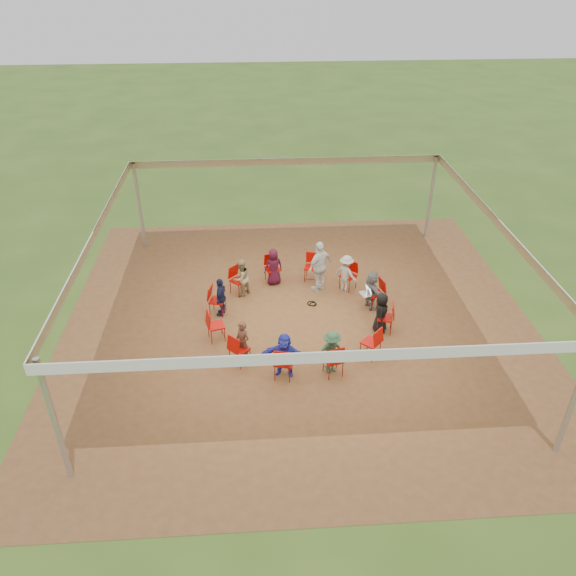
{
  "coord_description": "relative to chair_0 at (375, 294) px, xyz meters",
  "views": [
    {
      "loc": [
        -1.17,
        -12.83,
        9.11
      ],
      "look_at": [
        -0.29,
        0.3,
        0.96
      ],
      "focal_mm": 35.0,
      "sensor_mm": 36.0,
      "label": 1
    }
  ],
  "objects": [
    {
      "name": "chair_4",
      "position": [
        -3.95,
        0.99,
        0.0
      ],
      "size": [
        0.61,
        0.61,
        0.9
      ],
      "primitive_type": null,
      "rotation": [
        0.0,
        0.0,
        -2.34
      ],
      "color": "#B00902",
      "rests_on": "ground"
    },
    {
      "name": "person_seated_2",
      "position": [
        -2.87,
        1.5,
        0.14
      ],
      "size": [
        0.64,
        0.47,
        1.18
      ],
      "primitive_type": "imported",
      "rotation": [
        0.0,
        0.0,
        -2.86
      ],
      "color": "#3A0C1E",
      "rests_on": "ground"
    },
    {
      "name": "person_seated_8",
      "position": [
        -0.1,
        -1.19,
        0.14
      ],
      "size": [
        0.45,
        0.64,
        1.18
      ],
      "primitive_type": "imported",
      "rotation": [
        0.0,
        0.0,
        1.32
      ],
      "color": "black",
      "rests_on": "ground"
    },
    {
      "name": "person_seated_5",
      "position": [
        -3.82,
        -2.25,
        0.14
      ],
      "size": [
        0.5,
        0.5,
        1.18
      ],
      "primitive_type": "imported",
      "rotation": [
        0.0,
        0.0,
        -0.77
      ],
      "color": "#502E20",
      "rests_on": "ground"
    },
    {
      "name": "chair_3",
      "position": [
        -2.91,
        1.62,
        0.0
      ],
      "size": [
        0.52,
        0.54,
        0.9
      ],
      "primitive_type": null,
      "rotation": [
        0.0,
        0.0,
        -2.86
      ],
      "color": "#B00902",
      "rests_on": "ground"
    },
    {
      "name": "chair_9",
      "position": [
        -1.62,
        -2.91,
        0.0
      ],
      "size": [
        0.52,
        0.54,
        0.9
      ],
      "primitive_type": null,
      "rotation": [
        0.0,
        0.0,
        0.28
      ],
      "color": "#B00902",
      "rests_on": "ground"
    },
    {
      "name": "chair_1",
      "position": [
        -0.62,
        1.04,
        0.0
      ],
      "size": [
        0.61,
        0.61,
        0.9
      ],
      "primitive_type": null,
      "rotation": [
        0.0,
        0.0,
        2.37
      ],
      "color": "#B00902",
      "rests_on": "ground"
    },
    {
      "name": "person_seated_4",
      "position": [
        -4.43,
        -0.1,
        0.14
      ],
      "size": [
        0.51,
        0.75,
        1.18
      ],
      "primitive_type": "imported",
      "rotation": [
        0.0,
        0.0,
        -1.82
      ],
      "color": "#171B3E",
      "rests_on": "ground"
    },
    {
      "name": "person_seated_6",
      "position": [
        -2.81,
        -2.81,
        0.14
      ],
      "size": [
        1.16,
        0.66,
        1.18
      ],
      "primitive_type": "imported",
      "rotation": [
        0.0,
        0.0,
        -0.25
      ],
      "color": "#272FAE",
      "rests_on": "ground"
    },
    {
      "name": "ground",
      "position": [
        -2.26,
        -0.64,
        -0.45
      ],
      "size": [
        80.0,
        80.0,
        0.0
      ],
      "primitive_type": "plane",
      "color": "#38571B",
      "rests_on": "ground"
    },
    {
      "name": "chair_5",
      "position": [
        -4.54,
        -0.07,
        0.0
      ],
      "size": [
        0.53,
        0.51,
        0.9
      ],
      "primitive_type": null,
      "rotation": [
        0.0,
        0.0,
        -1.82
      ],
      "color": "#B00902",
      "rests_on": "ground"
    },
    {
      "name": "person_seated_1",
      "position": [
        -0.71,
        0.96,
        0.14
      ],
      "size": [
        0.81,
        0.8,
        1.18
      ],
      "primitive_type": "imported",
      "rotation": [
        0.0,
        0.0,
        2.37
      ],
      "color": "#9F9D8D",
      "rests_on": "ground"
    },
    {
      "name": "cable_coil",
      "position": [
        -1.8,
        0.24,
        -0.43
      ],
      "size": [
        0.32,
        0.32,
        0.03
      ],
      "rotation": [
        0.0,
        0.0,
        0.19
      ],
      "color": "black",
      "rests_on": "ground"
    },
    {
      "name": "chair_8",
      "position": [
        -2.84,
        -2.92,
        0.0
      ],
      "size": [
        0.51,
        0.53,
        0.9
      ],
      "primitive_type": null,
      "rotation": [
        0.0,
        0.0,
        -0.25
      ],
      "color": "#B00902",
      "rests_on": "ground"
    },
    {
      "name": "person_seated_7",
      "position": [
        -1.65,
        -2.79,
        0.14
      ],
      "size": [
        0.83,
        0.57,
        1.18
      ],
      "primitive_type": "imported",
      "rotation": [
        0.0,
        0.0,
        0.28
      ],
      "color": "#2B5035",
      "rests_on": "ground"
    },
    {
      "name": "person_seated_3",
      "position": [
        -3.86,
        0.91,
        0.14
      ],
      "size": [
        0.63,
        0.64,
        1.18
      ],
      "primitive_type": "imported",
      "rotation": [
        0.0,
        0.0,
        -2.34
      ],
      "color": "#998D5F",
      "rests_on": "ground"
    },
    {
      "name": "chair_11",
      "position": [
        0.02,
        -1.22,
        0.0
      ],
      "size": [
        0.53,
        0.51,
        0.9
      ],
      "primitive_type": null,
      "rotation": [
        0.0,
        0.0,
        1.32
      ],
      "color": "#B00902",
      "rests_on": "ground"
    },
    {
      "name": "chair_2",
      "position": [
        -1.69,
        1.64,
        0.0
      ],
      "size": [
        0.51,
        0.53,
        0.9
      ],
      "primitive_type": null,
      "rotation": [
        0.0,
        0.0,
        2.9
      ],
      "color": "#B00902",
      "rests_on": "ground"
    },
    {
      "name": "chair_10",
      "position": [
        -0.57,
        -2.28,
        0.0
      ],
      "size": [
        0.61,
        0.61,
        0.9
      ],
      "primitive_type": null,
      "rotation": [
        0.0,
        0.0,
        0.8
      ],
      "color": "#B00902",
      "rests_on": "ground"
    },
    {
      "name": "person_seated_0",
      "position": [
        -0.12,
        -0.03,
        0.14
      ],
      "size": [
        0.69,
        1.16,
        1.18
      ],
      "primitive_type": "imported",
      "rotation": [
        0.0,
        0.0,
        1.85
      ],
      "color": "slate",
      "rests_on": "ground"
    },
    {
      "name": "dirt_patch",
      "position": [
        -2.26,
        -0.64,
        -0.44
      ],
      "size": [
        13.0,
        13.0,
        0.0
      ],
      "primitive_type": "plane",
      "color": "brown",
      "rests_on": "ground"
    },
    {
      "name": "tent",
      "position": [
        -2.26,
        -0.64,
        1.92
      ],
      "size": [
        10.33,
        10.33,
        3.0
      ],
      "color": "#B2B2B7",
      "rests_on": "ground"
    },
    {
      "name": "laptop",
      "position": [
        -0.27,
        -0.08,
        0.12
      ],
      "size": [
        0.36,
        0.41,
        0.24
      ],
      "rotation": [
        0.0,
        0.0,
        1.85
      ],
      "color": "#B7B7BC",
      "rests_on": "ground"
    },
    {
      "name": "chair_0",
      "position": [
        0.0,
        0.0,
        0.0
      ],
      "size": [
        0.54,
        0.52,
        0.9
      ],
      "primitive_type": null,
      "rotation": [
        0.0,
        0.0,
        1.85
      ],
      "color": "#B00902",
      "rests_on": "ground"
    },
    {
      "name": "standing_person",
      "position": [
        -1.51,
        1.05,
        0.37
      ],
      "size": [
        1.04,
        1.0,
        1.63
      ],
      "primitive_type": "imported",
      "rotation": [
        0.0,
        0.0,
        3.86
      ],
      "color": "silver",
      "rests_on": "ground"
    },
    {
      "name": "chair_6",
      "position": [
        -4.52,
        -1.29,
        0.0
      ],
      "size": [
        0.54,
        0.52,
        0.9
      ],
      "primitive_type": null,
      "rotation": [
        0.0,
        0.0,
        -1.29
      ],
      "color": "#B00902",
      "rests_on": "ground"
    },
    {
      "name": "chair_7",
      "position": [
        -3.9,
        -2.33,
        0.0
      ],
      "size": [
        0.61,
        0.61,
        0.9
      ],
      "primitive_type": null,
      "rotation": [
        0.0,
        0.0,
        -0.77
      ],
      "color": "#B00902",
      "rests_on": "ground"
    }
  ]
}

